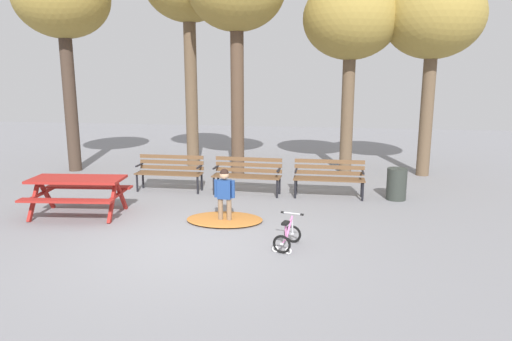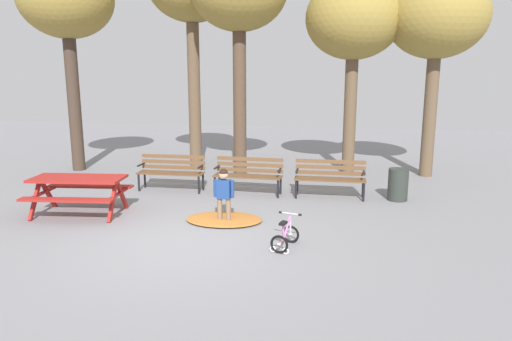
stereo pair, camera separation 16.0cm
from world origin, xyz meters
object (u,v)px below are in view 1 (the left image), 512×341
Objects in this scene: park_bench_right at (329,175)px; trash_bin at (397,184)px; park_bench_left at (247,173)px; child_standing at (225,191)px; park_bench_far_left at (170,170)px; kids_bicycle at (287,236)px; picnic_table at (77,186)px.

trash_bin is at bearing 0.89° from park_bench_right.
child_standing is (-0.01, -2.25, 0.11)m from park_bench_left.
child_standing reaches higher than park_bench_left.
park_bench_far_left is 5.31m from trash_bin.
park_bench_right is 2.61× the size of kids_bicycle.
picnic_table is 1.21× the size of park_bench_right.
picnic_table is 1.85× the size of child_standing.
kids_bicycle is 0.86× the size of trash_bin.
trash_bin is at bearing 0.86° from park_bench_left.
park_bench_right reaches higher than trash_bin.
park_bench_right is at bearing 0.30° from park_bench_far_left.
park_bench_left is at bearing 111.07° from kids_bicycle.
child_standing is (-1.91, -2.28, 0.11)m from park_bench_right.
child_standing is at bearing -90.27° from park_bench_left.
kids_bicycle is at bearing -46.38° from park_bench_far_left.
park_bench_right reaches higher than picnic_table.
picnic_table is 3.76m from park_bench_left.
trash_bin is (1.50, 0.02, -0.15)m from park_bench_right.
park_bench_far_left reaches higher than trash_bin.
park_bench_far_left and park_bench_right have the same top height.
park_bench_far_left is 1.90m from park_bench_left.
trash_bin is at bearing 19.86° from picnic_table.
kids_bicycle is at bearing -68.93° from park_bench_left.
child_standing is 1.74m from kids_bicycle.
park_bench_left reaches higher than picnic_table.
child_standing is at bearing -50.06° from park_bench_far_left.
kids_bicycle is at bearing -121.91° from trash_bin.
park_bench_far_left is at bearing 179.76° from park_bench_left.
park_bench_right is 3.44m from kids_bicycle.
park_bench_far_left is 1.00× the size of park_bench_right.
picnic_table is 5.40m from park_bench_right.
park_bench_right is (1.90, 0.03, 0.00)m from park_bench_left.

